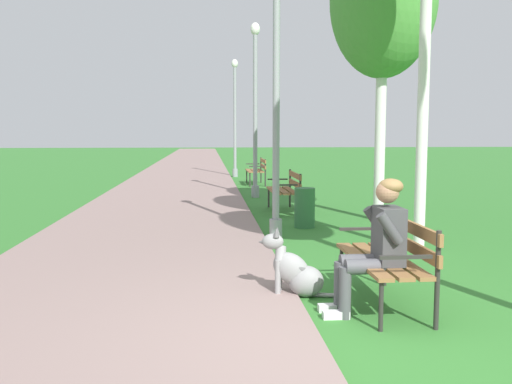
# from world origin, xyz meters

# --- Properties ---
(ground_plane) EXTENTS (120.00, 120.00, 0.00)m
(ground_plane) POSITION_xyz_m (0.00, 0.00, 0.00)
(ground_plane) COLOR #33752D
(paved_path) EXTENTS (3.65, 60.00, 0.04)m
(paved_path) POSITION_xyz_m (-2.12, 24.00, 0.02)
(paved_path) COLOR gray
(paved_path) RESTS_ON ground
(park_bench_near) EXTENTS (0.55, 1.50, 0.85)m
(park_bench_near) POSITION_xyz_m (0.55, 0.93, 0.51)
(park_bench_near) COLOR olive
(park_bench_near) RESTS_ON ground
(park_bench_mid) EXTENTS (0.55, 1.50, 0.85)m
(park_bench_mid) POSITION_xyz_m (0.48, 7.43, 0.51)
(park_bench_mid) COLOR olive
(park_bench_mid) RESTS_ON ground
(park_bench_far) EXTENTS (0.55, 1.50, 0.85)m
(park_bench_far) POSITION_xyz_m (0.44, 13.65, 0.51)
(park_bench_far) COLOR olive
(park_bench_far) RESTS_ON ground
(person_seated_on_near_bench) EXTENTS (0.74, 0.49, 1.25)m
(person_seated_on_near_bench) POSITION_xyz_m (0.34, 0.69, 0.68)
(person_seated_on_near_bench) COLOR #4C4C51
(person_seated_on_near_bench) RESTS_ON ground
(dog_grey) EXTENTS (0.82, 0.38, 0.71)m
(dog_grey) POSITION_xyz_m (-0.30, 1.30, 0.26)
(dog_grey) COLOR gray
(dog_grey) RESTS_ON ground
(lamp_post_near) EXTENTS (0.24, 0.24, 4.22)m
(lamp_post_near) POSITION_xyz_m (-0.11, 4.49, 2.18)
(lamp_post_near) COLOR gray
(lamp_post_near) RESTS_ON ground
(lamp_post_mid) EXTENTS (0.24, 0.24, 4.41)m
(lamp_post_mid) POSITION_xyz_m (0.05, 10.09, 2.28)
(lamp_post_mid) COLOR gray
(lamp_post_mid) RESTS_ON ground
(lamp_post_far) EXTENTS (0.24, 0.24, 4.39)m
(lamp_post_far) POSITION_xyz_m (-0.12, 16.90, 2.27)
(lamp_post_far) COLOR gray
(lamp_post_far) RESTS_ON ground
(birch_tree_third) EXTENTS (1.96, 1.97, 5.52)m
(birch_tree_third) POSITION_xyz_m (2.07, 6.11, 4.06)
(birch_tree_third) COLOR silver
(birch_tree_third) RESTS_ON ground
(litter_bin) EXTENTS (0.36, 0.36, 0.70)m
(litter_bin) POSITION_xyz_m (0.52, 5.41, 0.35)
(litter_bin) COLOR #2D6638
(litter_bin) RESTS_ON ground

